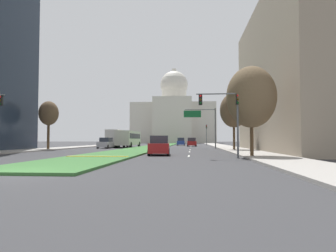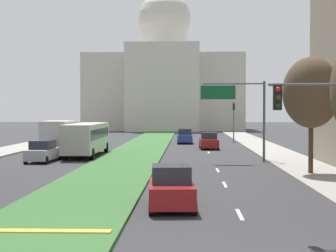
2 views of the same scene
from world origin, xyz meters
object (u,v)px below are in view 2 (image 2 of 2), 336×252
(sedan_midblock, at_px, (43,152))
(sedan_far_horizon, at_px, (185,137))
(capitol_building, at_px, (164,82))
(overhead_guide_sign, at_px, (241,105))
(box_truck_delivery, at_px, (60,137))
(street_tree_right_mid, at_px, (311,93))
(sedan_lead_stopped, at_px, (171,188))
(sedan_distant, at_px, (209,141))
(traffic_light_far_right, at_px, (234,117))
(city_bus, at_px, (87,137))

(sedan_midblock, distance_m, sedan_far_horizon, 27.38)
(capitol_building, distance_m, overhead_guide_sign, 73.98)
(overhead_guide_sign, xyz_separation_m, box_truck_delivery, (-15.97, 5.75, -2.95))
(street_tree_right_mid, distance_m, box_truck_delivery, 24.76)
(sedan_lead_stopped, height_order, sedan_distant, sedan_lead_stopped)
(overhead_guide_sign, relative_size, sedan_lead_stopped, 1.53)
(capitol_building, height_order, street_tree_right_mid, capitol_building)
(capitol_building, distance_m, traffic_light_far_right, 48.19)
(overhead_guide_sign, bearing_deg, sedan_far_horizon, 100.61)
(sedan_midblock, height_order, sedan_distant, sedan_distant)
(sedan_lead_stopped, bearing_deg, capitol_building, 92.57)
(sedan_midblock, xyz_separation_m, sedan_distant, (13.94, 15.24, 0.02))
(sedan_distant, distance_m, sedan_far_horizon, 10.04)
(traffic_light_far_right, relative_size, sedan_far_horizon, 1.25)
(sedan_distant, bearing_deg, overhead_guide_sign, -82.41)
(overhead_guide_sign, distance_m, sedan_midblock, 16.37)
(sedan_distant, relative_size, city_bus, 0.40)
(traffic_light_far_right, distance_m, sedan_distant, 12.74)
(overhead_guide_sign, relative_size, box_truck_delivery, 1.02)
(city_bus, bearing_deg, sedan_lead_stopped, -72.25)
(capitol_building, xyz_separation_m, overhead_guide_sign, (9.19, -73.20, -5.57))
(traffic_light_far_right, relative_size, box_truck_delivery, 0.81)
(street_tree_right_mid, height_order, city_bus, street_tree_right_mid)
(sedan_far_horizon, bearing_deg, overhead_guide_sign, -79.39)
(box_truck_delivery, bearing_deg, capitol_building, 84.26)
(sedan_midblock, bearing_deg, capitol_building, 84.79)
(sedan_lead_stopped, bearing_deg, street_tree_right_mid, 54.86)
(traffic_light_far_right, xyz_separation_m, sedan_distant, (-3.65, -11.95, -2.48))
(capitol_building, xyz_separation_m, box_truck_delivery, (-6.78, -67.45, -8.52))
(sedan_lead_stopped, xyz_separation_m, city_bus, (-8.49, 26.50, 0.93))
(capitol_building, distance_m, sedan_midblock, 74.53)
(sedan_lead_stopped, distance_m, box_truck_delivery, 29.06)
(overhead_guide_sign, relative_size, city_bus, 0.59)
(sedan_lead_stopped, height_order, box_truck_delivery, box_truck_delivery)
(capitol_building, relative_size, street_tree_right_mid, 4.31)
(traffic_light_far_right, relative_size, sedan_lead_stopped, 1.22)
(street_tree_right_mid, bearing_deg, sedan_far_horizon, 103.83)
(street_tree_right_mid, distance_m, city_bus, 22.55)
(sedan_distant, bearing_deg, sedan_far_horizon, 105.12)
(overhead_guide_sign, bearing_deg, sedan_distant, 97.59)
(overhead_guide_sign, xyz_separation_m, sedan_distant, (-1.97, 14.80, -3.79))
(sedan_midblock, xyz_separation_m, box_truck_delivery, (-0.06, 6.19, 0.86))
(street_tree_right_mid, xyz_separation_m, city_bus, (-17.07, 14.30, -3.52))
(sedan_lead_stopped, distance_m, sedan_midblock, 23.41)
(capitol_building, height_order, sedan_distant, capitol_building)
(traffic_light_far_right, height_order, sedan_midblock, traffic_light_far_right)
(capitol_building, distance_m, box_truck_delivery, 68.32)
(capitol_building, xyz_separation_m, traffic_light_far_right, (10.87, -46.44, -6.88))
(sedan_lead_stopped, height_order, city_bus, city_bus)
(overhead_guide_sign, height_order, sedan_midblock, overhead_guide_sign)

